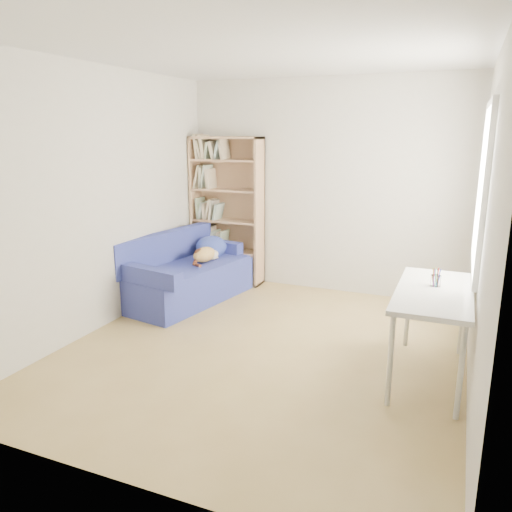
{
  "coord_description": "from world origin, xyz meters",
  "views": [
    {
      "loc": [
        1.58,
        -3.99,
        1.97
      ],
      "look_at": [
        -0.13,
        0.13,
        0.85
      ],
      "focal_mm": 35.0,
      "sensor_mm": 36.0,
      "label": 1
    }
  ],
  "objects_px": {
    "bookshelf": "(227,217)",
    "pen_cup": "(436,279)",
    "sofa": "(187,274)",
    "desk": "(434,299)"
  },
  "relations": [
    {
      "from": "desk",
      "to": "pen_cup",
      "type": "xyz_separation_m",
      "value": [
        -0.0,
        0.11,
        0.13
      ]
    },
    {
      "from": "sofa",
      "to": "desk",
      "type": "distance_m",
      "value": 3.0
    },
    {
      "from": "bookshelf",
      "to": "pen_cup",
      "type": "height_order",
      "value": "bookshelf"
    },
    {
      "from": "bookshelf",
      "to": "pen_cup",
      "type": "relative_size",
      "value": 12.37
    },
    {
      "from": "sofa",
      "to": "desk",
      "type": "bearing_deg",
      "value": -8.46
    },
    {
      "from": "sofa",
      "to": "pen_cup",
      "type": "distance_m",
      "value": 2.98
    },
    {
      "from": "desk",
      "to": "pen_cup",
      "type": "distance_m",
      "value": 0.17
    },
    {
      "from": "bookshelf",
      "to": "sofa",
      "type": "bearing_deg",
      "value": -97.93
    },
    {
      "from": "sofa",
      "to": "bookshelf",
      "type": "xyz_separation_m",
      "value": [
        0.12,
        0.86,
        0.56
      ]
    },
    {
      "from": "bookshelf",
      "to": "pen_cup",
      "type": "bearing_deg",
      "value": -32.39
    }
  ]
}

